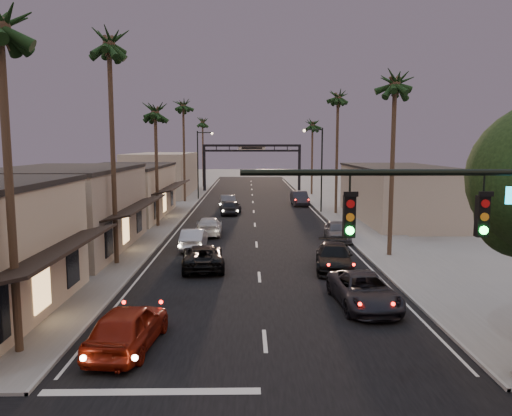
{
  "coord_description": "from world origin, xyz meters",
  "views": [
    {
      "loc": [
        -0.61,
        -7.73,
        7.26
      ],
      "look_at": [
        -0.01,
        29.53,
        2.5
      ],
      "focal_mm": 35.0,
      "sensor_mm": 36.0,
      "label": 1
    }
  ],
  "objects_px": {
    "traffic_signal": "(509,235)",
    "streetlight_right": "(319,163)",
    "oncoming_red": "(128,327)",
    "oncoming_silver": "(194,239)",
    "palm_lb": "(109,37)",
    "palm_rb": "(338,94)",
    "oncoming_pickup": "(203,257)",
    "palm_lc": "(155,107)",
    "palm_far": "(203,120)",
    "curbside_black": "(334,257)",
    "streetlight_left": "(200,159)",
    "palm_rc": "(313,122)",
    "curbside_near": "(364,290)",
    "palm_ra": "(395,77)",
    "palm_ld": "(183,102)",
    "arch": "(252,156)"
  },
  "relations": [
    {
      "from": "traffic_signal",
      "to": "streetlight_right",
      "type": "bearing_deg",
      "value": 88.28
    },
    {
      "from": "oncoming_red",
      "to": "traffic_signal",
      "type": "bearing_deg",
      "value": 159.21
    },
    {
      "from": "oncoming_silver",
      "to": "traffic_signal",
      "type": "bearing_deg",
      "value": 114.31
    },
    {
      "from": "palm_lb",
      "to": "oncoming_silver",
      "type": "relative_size",
      "value": 3.43
    },
    {
      "from": "palm_rb",
      "to": "oncoming_pickup",
      "type": "xyz_separation_m",
      "value": [
        -11.88,
        -22.97,
        -11.7
      ]
    },
    {
      "from": "palm_lc",
      "to": "palm_far",
      "type": "xyz_separation_m",
      "value": [
        0.3,
        42.0,
        0.97
      ]
    },
    {
      "from": "oncoming_pickup",
      "to": "streetlight_right",
      "type": "bearing_deg",
      "value": -118.73
    },
    {
      "from": "traffic_signal",
      "to": "palm_rb",
      "type": "bearing_deg",
      "value": 85.84
    },
    {
      "from": "traffic_signal",
      "to": "curbside_black",
      "type": "xyz_separation_m",
      "value": [
        -1.3,
        16.59,
        -4.34
      ]
    },
    {
      "from": "curbside_black",
      "to": "oncoming_pickup",
      "type": "bearing_deg",
      "value": -175.82
    },
    {
      "from": "traffic_signal",
      "to": "oncoming_pickup",
      "type": "height_order",
      "value": "traffic_signal"
    },
    {
      "from": "streetlight_left",
      "to": "palm_rc",
      "type": "xyz_separation_m",
      "value": [
        15.52,
        6.0,
        5.14
      ]
    },
    {
      "from": "streetlight_left",
      "to": "curbside_near",
      "type": "distance_m",
      "value": 45.77
    },
    {
      "from": "oncoming_red",
      "to": "palm_lc",
      "type": "bearing_deg",
      "value": -75.93
    },
    {
      "from": "palm_lb",
      "to": "palm_far",
      "type": "relative_size",
      "value": 1.15
    },
    {
      "from": "streetlight_left",
      "to": "palm_rb",
      "type": "relative_size",
      "value": 0.63
    },
    {
      "from": "palm_ra",
      "to": "palm_rc",
      "type": "relative_size",
      "value": 1.08
    },
    {
      "from": "palm_rc",
      "to": "palm_far",
      "type": "relative_size",
      "value": 0.92
    },
    {
      "from": "palm_rc",
      "to": "oncoming_red",
      "type": "distance_m",
      "value": 57.08
    },
    {
      "from": "palm_far",
      "to": "traffic_signal",
      "type": "bearing_deg",
      "value": -79.3
    },
    {
      "from": "oncoming_red",
      "to": "palm_rc",
      "type": "bearing_deg",
      "value": -97.73
    },
    {
      "from": "palm_ra",
      "to": "oncoming_silver",
      "type": "xyz_separation_m",
      "value": [
        -13.0,
        2.53,
        -10.71
      ]
    },
    {
      "from": "oncoming_silver",
      "to": "curbside_black",
      "type": "distance_m",
      "value": 10.61
    },
    {
      "from": "traffic_signal",
      "to": "curbside_near",
      "type": "height_order",
      "value": "traffic_signal"
    },
    {
      "from": "traffic_signal",
      "to": "palm_lc",
      "type": "xyz_separation_m",
      "value": [
        -14.29,
        32.0,
        5.39
      ]
    },
    {
      "from": "palm_ld",
      "to": "palm_far",
      "type": "height_order",
      "value": "palm_ld"
    },
    {
      "from": "oncoming_red",
      "to": "curbside_black",
      "type": "distance_m",
      "value": 14.55
    },
    {
      "from": "palm_rb",
      "to": "oncoming_red",
      "type": "relative_size",
      "value": 2.96
    },
    {
      "from": "palm_lb",
      "to": "streetlight_right",
      "type": "bearing_deg",
      "value": 55.99
    },
    {
      "from": "arch",
      "to": "streetlight_right",
      "type": "height_order",
      "value": "streetlight_right"
    },
    {
      "from": "traffic_signal",
      "to": "palm_far",
      "type": "bearing_deg",
      "value": 100.7
    },
    {
      "from": "palm_ra",
      "to": "oncoming_red",
      "type": "distance_m",
      "value": 22.56
    },
    {
      "from": "palm_ra",
      "to": "oncoming_red",
      "type": "bearing_deg",
      "value": -132.71
    },
    {
      "from": "palm_ra",
      "to": "curbside_near",
      "type": "relative_size",
      "value": 2.48
    },
    {
      "from": "palm_ra",
      "to": "palm_ld",
      "type": "bearing_deg",
      "value": 119.02
    },
    {
      "from": "streetlight_right",
      "to": "palm_ra",
      "type": "relative_size",
      "value": 0.68
    },
    {
      "from": "arch",
      "to": "curbside_black",
      "type": "height_order",
      "value": "arch"
    },
    {
      "from": "oncoming_red",
      "to": "oncoming_silver",
      "type": "relative_size",
      "value": 1.08
    },
    {
      "from": "palm_lb",
      "to": "curbside_near",
      "type": "height_order",
      "value": "palm_lb"
    },
    {
      "from": "palm_ld",
      "to": "palm_rc",
      "type": "bearing_deg",
      "value": 27.62
    },
    {
      "from": "arch",
      "to": "palm_rb",
      "type": "distance_m",
      "value": 28.24
    },
    {
      "from": "palm_far",
      "to": "palm_lb",
      "type": "bearing_deg",
      "value": -90.31
    },
    {
      "from": "arch",
      "to": "oncoming_pickup",
      "type": "bearing_deg",
      "value": -93.84
    },
    {
      "from": "palm_lc",
      "to": "oncoming_pickup",
      "type": "height_order",
      "value": "palm_lc"
    },
    {
      "from": "palm_lc",
      "to": "palm_ld",
      "type": "bearing_deg",
      "value": 90.0
    },
    {
      "from": "arch",
      "to": "oncoming_pickup",
      "type": "height_order",
      "value": "arch"
    },
    {
      "from": "oncoming_pickup",
      "to": "palm_rc",
      "type": "bearing_deg",
      "value": -111.13
    },
    {
      "from": "palm_ra",
      "to": "oncoming_silver",
      "type": "height_order",
      "value": "palm_ra"
    },
    {
      "from": "palm_lc",
      "to": "oncoming_red",
      "type": "xyz_separation_m",
      "value": [
        3.7,
        -26.62,
        -9.65
      ]
    },
    {
      "from": "palm_ld",
      "to": "curbside_near",
      "type": "height_order",
      "value": "palm_ld"
    }
  ]
}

